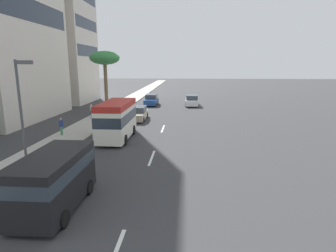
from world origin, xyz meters
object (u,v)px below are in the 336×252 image
at_px(car_fourth, 192,101).
at_px(pedestrian_by_tree, 92,110).
at_px(minibus_second, 117,119).
at_px(van_lead, 54,178).
at_px(palm_tree, 105,59).
at_px(car_fifth, 138,114).
at_px(pedestrian_mid_block, 61,126).
at_px(street_lamp, 22,105).
at_px(car_third, 151,100).

height_order(car_fourth, pedestrian_by_tree, pedestrian_by_tree).
bearing_deg(minibus_second, pedestrian_by_tree, -149.53).
bearing_deg(van_lead, palm_tree, -169.26).
distance_m(van_lead, minibus_second, 11.94).
relative_size(minibus_second, car_fifth, 1.31).
relative_size(pedestrian_by_tree, palm_tree, 0.20).
xyz_separation_m(minibus_second, car_fifth, (8.69, -0.29, -1.02)).
bearing_deg(pedestrian_by_tree, car_fifth, -139.70).
height_order(pedestrian_mid_block, street_lamp, street_lamp).
height_order(minibus_second, palm_tree, palm_tree).
distance_m(pedestrian_mid_block, pedestrian_by_tree, 8.64).
xyz_separation_m(palm_tree, street_lamp, (-21.15, -1.56, -2.82)).
bearing_deg(palm_tree, minibus_second, -160.38).
height_order(van_lead, palm_tree, palm_tree).
height_order(car_third, pedestrian_by_tree, pedestrian_by_tree).
bearing_deg(street_lamp, car_fifth, -10.42).
bearing_deg(street_lamp, car_fourth, -18.18).
height_order(minibus_second, pedestrian_by_tree, minibus_second).
relative_size(van_lead, car_fifth, 1.04).
xyz_separation_m(pedestrian_mid_block, pedestrian_by_tree, (8.64, 0.21, 0.02)).
height_order(car_fifth, pedestrian_mid_block, pedestrian_mid_block).
xyz_separation_m(car_fifth, pedestrian_by_tree, (0.41, 5.64, 0.27)).
distance_m(minibus_second, palm_tree, 14.25).
relative_size(minibus_second, pedestrian_by_tree, 3.90).
relative_size(car_third, pedestrian_mid_block, 3.07).
distance_m(minibus_second, car_fifth, 8.75).
xyz_separation_m(van_lead, pedestrian_by_tree, (21.03, 5.53, -0.41)).
bearing_deg(street_lamp, pedestrian_by_tree, 7.87).
height_order(car_fourth, pedestrian_mid_block, pedestrian_mid_block).
height_order(minibus_second, street_lamp, street_lamp).
bearing_deg(car_fourth, palm_tree, 126.16).
distance_m(minibus_second, pedestrian_by_tree, 10.58).
bearing_deg(van_lead, pedestrian_by_tree, -165.27).
relative_size(palm_tree, street_lamp, 1.23).
xyz_separation_m(van_lead, car_third, (32.90, -0.14, -0.61)).
bearing_deg(car_fifth, car_third, 179.85).
relative_size(van_lead, palm_tree, 0.62).
bearing_deg(van_lead, car_third, 179.76).
relative_size(car_fourth, pedestrian_mid_block, 3.05).
bearing_deg(pedestrian_mid_block, van_lead, -97.24).
bearing_deg(van_lead, minibus_second, -179.15).
xyz_separation_m(car_fourth, car_fifth, (-12.00, 6.45, -0.06)).
xyz_separation_m(pedestrian_mid_block, palm_tree, (12.05, -0.68, 5.96)).
bearing_deg(minibus_second, van_lead, 0.85).
relative_size(pedestrian_mid_block, pedestrian_by_tree, 0.98).
distance_m(car_fourth, palm_tree, 15.16).
xyz_separation_m(pedestrian_mid_block, street_lamp, (-9.10, -2.24, 3.13)).
distance_m(car_fourth, street_lamp, 31.05).
bearing_deg(pedestrian_mid_block, car_fifth, 26.10).
bearing_deg(minibus_second, car_fifth, 178.11).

